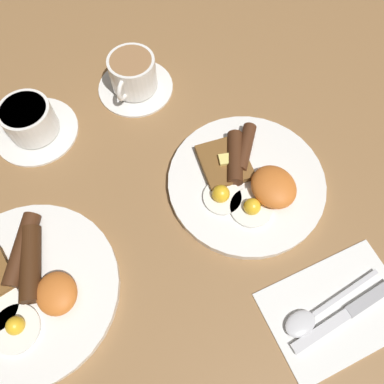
{
  "coord_description": "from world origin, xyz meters",
  "views": [
    {
      "loc": [
        -0.21,
        0.22,
        0.57
      ],
      "look_at": [
        0.02,
        0.09,
        0.03
      ],
      "focal_mm": 35.0,
      "sensor_mm": 36.0,
      "label": 1
    }
  ],
  "objects": [
    {
      "name": "ground_plane",
      "position": [
        0.0,
        0.0,
        0.0
      ],
      "size": [
        3.0,
        3.0,
        0.0
      ],
      "primitive_type": "plane",
      "color": "olive"
    },
    {
      "name": "breakfast_plate_near",
      "position": [
        -0.0,
        -0.0,
        0.01
      ],
      "size": [
        0.27,
        0.27,
        0.05
      ],
      "color": "white",
      "rests_on": "ground_plane"
    },
    {
      "name": "breakfast_plate_far",
      "position": [
        0.0,
        0.38,
        0.01
      ],
      "size": [
        0.27,
        0.27,
        0.04
      ],
      "color": "white",
      "rests_on": "ground_plane"
    },
    {
      "name": "teacup_near",
      "position": [
        0.28,
        0.08,
        0.03
      ],
      "size": [
        0.15,
        0.15,
        0.07
      ],
      "color": "white",
      "rests_on": "ground_plane"
    },
    {
      "name": "teacup_far",
      "position": [
        0.28,
        0.28,
        0.03
      ],
      "size": [
        0.15,
        0.15,
        0.07
      ],
      "color": "white",
      "rests_on": "ground_plane"
    },
    {
      "name": "napkin",
      "position": [
        -0.24,
        -0.01,
        0.0
      ],
      "size": [
        0.15,
        0.22,
        0.01
      ],
      "primitive_type": "cube",
      "rotation": [
        0.0,
        0.0,
        -0.06
      ],
      "color": "white",
      "rests_on": "ground_plane"
    },
    {
      "name": "knife",
      "position": [
        -0.25,
        -0.02,
        0.01
      ],
      "size": [
        0.02,
        0.18,
        0.01
      ],
      "rotation": [
        0.0,
        0.0,
        1.6
      ],
      "color": "silver",
      "rests_on": "napkin"
    },
    {
      "name": "spoon",
      "position": [
        -0.23,
        0.03,
        0.01
      ],
      "size": [
        0.04,
        0.17,
        0.01
      ],
      "rotation": [
        0.0,
        0.0,
        1.62
      ],
      "color": "silver",
      "rests_on": "napkin"
    }
  ]
}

